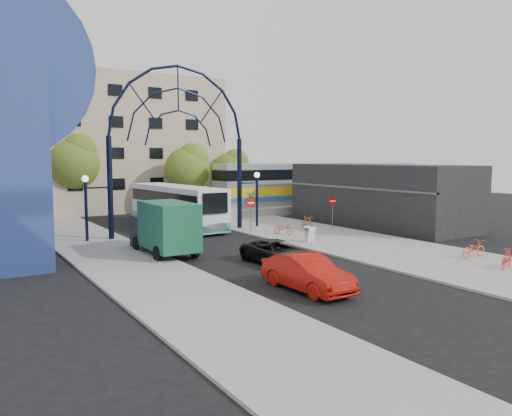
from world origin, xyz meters
TOP-DOWN VIEW (x-y plane):
  - ground at (0.00, 0.00)m, footprint 120.00×120.00m
  - sidewalk_east at (8.00, 4.00)m, footprint 8.00×56.00m
  - plaza_west at (-6.50, 6.00)m, footprint 5.00×50.00m
  - gateway_arch at (0.00, 14.00)m, footprint 13.64×0.44m
  - stop_sign at (4.80, 12.00)m, footprint 0.80×0.07m
  - do_not_enter_sign at (11.00, 10.00)m, footprint 0.76×0.07m
  - street_name_sign at (5.20, 12.60)m, footprint 0.70×0.70m
  - sandwich_board at (5.60, 5.98)m, footprint 0.55×0.61m
  - commercial_block_east at (16.00, 10.00)m, footprint 6.00×16.00m
  - apartment_block at (2.00, 34.97)m, footprint 20.00×12.10m
  - train_platform at (20.00, 22.00)m, footprint 32.00×5.00m
  - train_car at (20.00, 22.00)m, footprint 25.10×3.05m
  - tree_north_a at (6.12, 25.93)m, footprint 4.48×4.48m
  - tree_north_b at (-3.88, 29.93)m, footprint 5.12×5.12m
  - tree_north_c at (12.12, 27.93)m, footprint 4.16×4.16m
  - city_bus at (1.29, 17.64)m, footprint 3.40×12.26m
  - green_truck at (-3.81, 7.58)m, footprint 2.49×6.15m
  - black_suv at (0.21, 1.90)m, footprint 2.31×4.61m
  - red_sedan at (-1.71, -3.11)m, footprint 1.73×4.63m
  - bike_near_a at (5.95, 9.42)m, footprint 1.15×1.63m
  - bike_near_b at (8.82, 10.38)m, footprint 0.55×1.71m
  - bike_far_a at (9.98, -2.89)m, footprint 1.84×0.65m
  - bike_far_b at (9.00, -5.38)m, footprint 1.73×0.94m

SIDE VIEW (x-z plane):
  - ground at x=0.00m, z-range 0.00..0.00m
  - sidewalk_east at x=8.00m, z-range 0.00..0.12m
  - plaza_west at x=-6.50m, z-range 0.00..0.12m
  - train_platform at x=20.00m, z-range 0.00..0.80m
  - bike_near_a at x=5.95m, z-range 0.12..0.93m
  - bike_far_a at x=9.98m, z-range 0.12..1.09m
  - bike_far_b at x=9.00m, z-range 0.12..1.12m
  - black_suv at x=0.21m, z-range 0.00..1.25m
  - bike_near_b at x=8.82m, z-range 0.12..1.14m
  - sandwich_board at x=5.60m, z-range 0.25..1.24m
  - red_sedan at x=-1.71m, z-range 0.00..1.51m
  - green_truck at x=-3.81m, z-range 0.00..3.07m
  - city_bus at x=1.29m, z-range 0.08..3.41m
  - do_not_enter_sign at x=11.00m, z-range 0.74..3.22m
  - stop_sign at x=4.80m, z-range 0.74..3.24m
  - street_name_sign at x=5.20m, z-range 0.73..3.53m
  - commercial_block_east at x=16.00m, z-range 0.00..5.00m
  - train_car at x=20.00m, z-range 0.80..5.00m
  - tree_north_c at x=12.12m, z-range 1.03..7.53m
  - tree_north_a at x=6.12m, z-range 1.11..8.11m
  - tree_north_b at x=-3.88m, z-range 1.27..9.27m
  - apartment_block at x=2.00m, z-range 0.00..14.00m
  - gateway_arch at x=0.00m, z-range 2.51..14.61m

